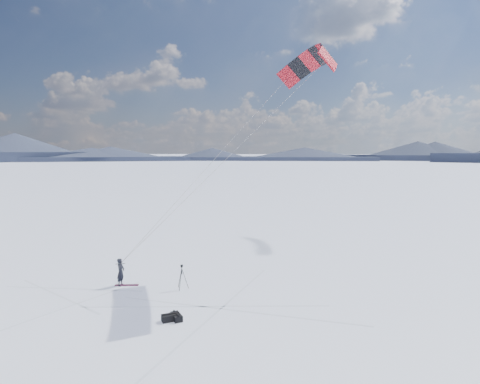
# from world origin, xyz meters

# --- Properties ---
(ground) EXTENTS (1800.00, 1800.00, 0.00)m
(ground) POSITION_xyz_m (0.00, 0.00, 0.00)
(ground) COLOR white
(horizon_hills) EXTENTS (704.47, 706.88, 8.15)m
(horizon_hills) POSITION_xyz_m (0.00, -0.00, 3.20)
(horizon_hills) COLOR #1D2537
(horizon_hills) RESTS_ON ground
(snow_tracks) EXTENTS (14.76, 10.25, 0.01)m
(snow_tracks) POSITION_xyz_m (-0.65, -0.35, 0.00)
(snow_tracks) COLOR silver
(snow_tracks) RESTS_ON ground
(snowkiter) EXTENTS (0.41, 0.60, 1.60)m
(snowkiter) POSITION_xyz_m (-2.06, 1.96, 0.00)
(snowkiter) COLOR black
(snowkiter) RESTS_ON ground
(snowboard) EXTENTS (1.38, 0.47, 0.04)m
(snowboard) POSITION_xyz_m (-1.73, 2.00, 0.02)
(snowboard) COLOR maroon
(snowboard) RESTS_ON ground
(tripod) EXTENTS (0.67, 0.64, 1.41)m
(tripod) POSITION_xyz_m (1.62, 1.85, 0.91)
(tripod) COLOR black
(tripod) RESTS_ON ground
(gear_bag_a) EXTENTS (0.91, 0.77, 0.37)m
(gear_bag_a) POSITION_xyz_m (2.27, -2.37, 0.16)
(gear_bag_a) COLOR black
(gear_bag_a) RESTS_ON ground
(gear_bag_b) EXTENTS (0.75, 0.84, 0.35)m
(gear_bag_b) POSITION_xyz_m (2.50, -2.25, 0.15)
(gear_bag_b) COLOR black
(gear_bag_b) RESTS_ON ground
(power_kite) EXTENTS (12.52, 7.66, 12.98)m
(power_kite) POSITION_xyz_m (8.84, 6.56, 13.26)
(power_kite) COLOR #AE141F
(power_kite) RESTS_ON ground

